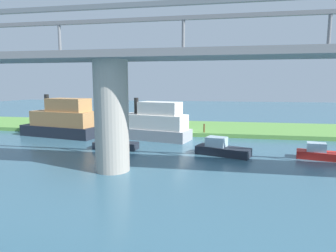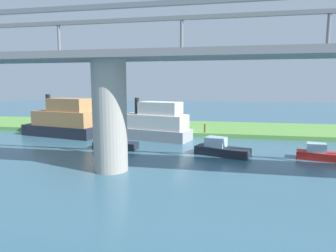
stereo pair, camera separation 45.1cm
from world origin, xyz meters
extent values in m
plane|color=#386075|center=(0.00, 0.00, 0.00)|extent=(160.00, 160.00, 0.00)
cube|color=#5B9342|center=(0.00, -6.00, 0.25)|extent=(80.00, 12.00, 0.50)
cylinder|color=#9E998E|center=(3.46, 15.30, 4.08)|extent=(2.51, 2.51, 8.16)
cube|color=slate|center=(3.46, 15.30, 8.41)|extent=(70.05, 4.00, 0.50)
cube|color=slate|center=(3.46, 13.30, 11.26)|extent=(70.05, 0.30, 0.30)
cube|color=slate|center=(3.46, 17.30, 11.26)|extent=(70.05, 0.30, 0.30)
cylinder|color=slate|center=(-11.55, 13.30, 9.96)|extent=(0.24, 0.24, 2.60)
cylinder|color=slate|center=(-1.54, 13.30, 9.96)|extent=(0.24, 0.24, 2.60)
cylinder|color=slate|center=(8.46, 13.30, 9.96)|extent=(0.24, 0.24, 2.60)
cylinder|color=#2D334C|center=(3.19, -2.02, 0.78)|extent=(0.29, 0.29, 0.55)
cylinder|color=gold|center=(3.19, -2.02, 1.35)|extent=(0.50, 0.50, 0.60)
sphere|color=tan|center=(3.19, -2.02, 1.77)|extent=(0.24, 0.24, 0.24)
cylinder|color=brown|center=(-2.42, -0.68, 1.03)|extent=(0.20, 0.20, 1.07)
cube|color=#1E232D|center=(15.29, 2.39, 0.68)|extent=(10.65, 5.36, 1.36)
cube|color=#B27F4C|center=(14.73, 2.51, 2.26)|extent=(8.59, 4.62, 1.81)
cube|color=#B27F4C|center=(13.96, 2.67, 3.96)|extent=(5.50, 3.55, 1.58)
cylinder|color=black|center=(17.28, 1.99, 4.19)|extent=(0.57, 0.57, 2.04)
cube|color=#D84C2D|center=(17.95, 1.85, 1.87)|extent=(2.18, 2.36, 1.02)
cube|color=#1E232D|center=(-4.71, 8.93, 0.38)|extent=(5.18, 3.27, 0.76)
cube|color=silver|center=(-4.10, 8.71, 1.19)|extent=(2.12, 1.90, 0.87)
cube|color=red|center=(-13.22, 8.90, 0.33)|extent=(4.45, 2.44, 0.66)
cube|color=silver|center=(-12.67, 8.77, 1.03)|extent=(1.75, 1.52, 0.75)
cube|color=#99999E|center=(3.77, 2.18, 0.63)|extent=(9.98, 5.38, 1.27)
cube|color=white|center=(3.26, 2.31, 2.11)|extent=(8.06, 4.61, 1.69)
cube|color=white|center=(2.54, 2.49, 3.69)|extent=(5.19, 3.49, 1.48)
cylinder|color=black|center=(5.61, 1.72, 3.90)|extent=(0.53, 0.53, 1.90)
cube|color=#D84C2D|center=(6.23, 1.56, 1.74)|extent=(2.10, 2.25, 0.95)
cube|color=#1E232D|center=(5.89, 8.15, 0.34)|extent=(4.50, 1.81, 0.69)
cube|color=silver|center=(6.48, 8.11, 1.08)|extent=(1.66, 1.34, 0.79)
camera|label=1|loc=(-4.42, 35.37, 6.38)|focal=31.03mm
camera|label=2|loc=(-4.86, 35.28, 6.38)|focal=31.03mm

